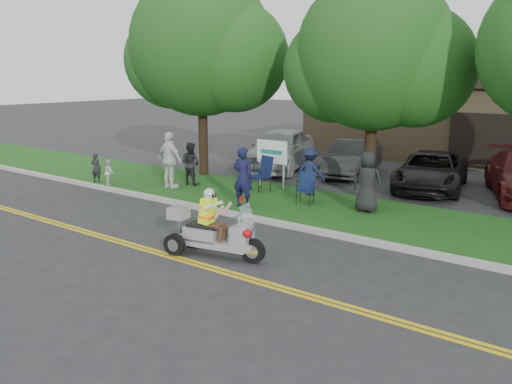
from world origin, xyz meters
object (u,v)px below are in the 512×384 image
Objects in this scene: spectator_adult_left at (243,177)px; parked_car_mid at (431,171)px; parked_car_left at (352,158)px; spectator_adult_mid at (191,164)px; lawn_chair_a at (263,171)px; lawn_chair_b at (306,186)px; spectator_adult_right at (170,160)px; parked_car_far_left at (280,149)px; trike_scooter at (211,233)px.

parked_car_mid is at bearing -126.76° from spectator_adult_left.
parked_car_left is (-0.10, 7.04, -0.31)m from spectator_adult_left.
parked_car_mid is at bearing -152.80° from spectator_adult_mid.
lawn_chair_a is 2.77m from spectator_adult_mid.
lawn_chair_b is 5.08m from spectator_adult_right.
spectator_adult_right is 0.46× the size of parked_car_left.
parked_car_mid is (3.40, 6.29, -0.35)m from spectator_adult_left.
parked_car_far_left is 1.09× the size of parked_car_mid.
spectator_adult_right is 0.41× the size of parked_car_mid.
spectator_adult_mid is 0.78× the size of spectator_adult_right.
lawn_chair_a is 0.77× the size of spectator_adult_mid.
spectator_adult_left is at bearing 174.18° from spectator_adult_right.
parked_car_far_left reaches higher than parked_car_mid.
spectator_adult_right is 0.38× the size of parked_car_far_left.
trike_scooter is 7.61m from spectator_adult_mid.
spectator_adult_right is at bearing -17.80° from spectator_adult_left.
spectator_adult_left is 3.87m from spectator_adult_mid.
spectator_adult_right is (-3.74, 0.62, 0.07)m from spectator_adult_left.
parked_car_far_left reaches higher than trike_scooter.
lawn_chair_a is at bearing -79.44° from parked_car_far_left.
spectator_adult_mid is at bearing -30.62° from spectator_adult_left.
parked_car_left is (0.82, 4.80, -0.07)m from lawn_chair_a.
trike_scooter is 11.25m from parked_car_far_left.
parked_car_mid is (1.36, 9.96, 0.11)m from trike_scooter.
lawn_chair_a is at bearing -110.87° from parked_car_left.
parked_car_far_left is at bearing -92.81° from spectator_adult_right.
spectator_adult_right reaches higher than parked_car_far_left.
trike_scooter is at bearing -110.41° from parked_car_mid.
lawn_chair_a is 4.64m from parked_car_far_left.
spectator_adult_right reaches higher than parked_car_mid.
parked_car_left is at bearing -129.43° from spectator_adult_mid.
spectator_adult_left is at bearing 150.29° from spectator_adult_mid.
spectator_adult_mid is 6.58m from parked_car_left.
parked_car_far_left is at bearing -177.90° from parked_car_left.
parked_car_left reaches higher than lawn_chair_a.
lawn_chair_a is 2.26m from lawn_chair_b.
spectator_adult_right is at bearing -130.69° from parked_car_left.
parked_car_left is 3.58m from parked_car_mid.
parked_car_left is at bearing 89.78° from trike_scooter.
parked_car_left is at bearing 88.22° from lawn_chair_b.
spectator_adult_mid reaches higher than parked_car_mid.
parked_car_far_left is at bearing -72.31° from spectator_adult_left.
spectator_adult_mid is at bearing 126.10° from trike_scooter.
spectator_adult_mid is 0.29× the size of parked_car_far_left.
parked_car_left is at bearing 96.50° from lawn_chair_a.
parked_car_mid is at bearing 59.38° from lawn_chair_a.
trike_scooter is at bearing 147.05° from spectator_adult_right.
trike_scooter is 10.05m from parked_car_mid.
spectator_adult_mid reaches higher than lawn_chair_a.
spectator_adult_left is 7.16m from parked_car_mid.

